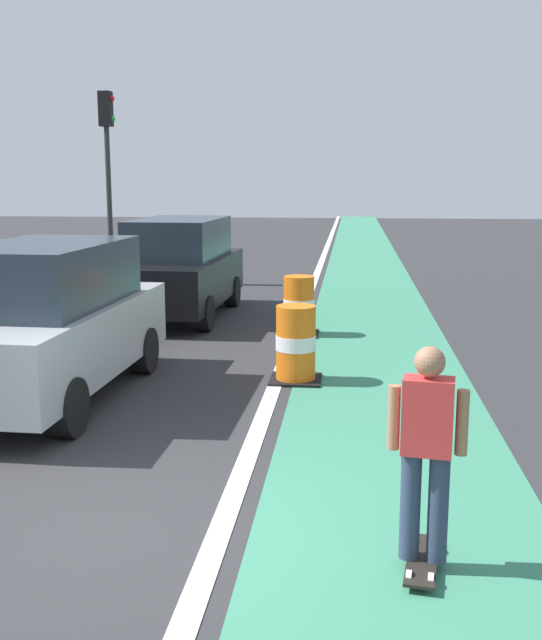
% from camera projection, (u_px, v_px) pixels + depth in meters
% --- Properties ---
extents(ground_plane, '(100.00, 100.00, 0.00)m').
position_uv_depth(ground_plane, '(110.00, 531.00, 6.20)').
color(ground_plane, '#2D2D30').
extents(bike_lane_strip, '(2.50, 80.00, 0.01)m').
position_uv_depth(bike_lane_strip, '(371.00, 302.00, 17.68)').
color(bike_lane_strip, '#387F60').
rests_on(bike_lane_strip, ground).
extents(lane_divider_stripe, '(0.20, 80.00, 0.01)m').
position_uv_depth(lane_divider_stripe, '(307.00, 301.00, 17.84)').
color(lane_divider_stripe, silver).
rests_on(lane_divider_stripe, ground).
extents(skateboarder_on_lane, '(0.56, 0.82, 1.69)m').
position_uv_depth(skateboarder_on_lane, '(426.00, 452.00, 5.44)').
color(skateboarder_on_lane, black).
rests_on(skateboarder_on_lane, ground).
extents(parked_suv_nearest, '(2.02, 4.65, 2.04)m').
position_uv_depth(parked_suv_nearest, '(48.00, 321.00, 9.78)').
color(parked_suv_nearest, '#9EA0A5').
rests_on(parked_suv_nearest, ground).
extents(parked_suv_second, '(2.02, 4.65, 2.04)m').
position_uv_depth(parked_suv_second, '(180.00, 267.00, 15.61)').
color(parked_suv_second, black).
rests_on(parked_suv_second, ground).
extents(traffic_barrel_front, '(0.73, 0.73, 1.09)m').
position_uv_depth(traffic_barrel_front, '(296.00, 345.00, 10.70)').
color(traffic_barrel_front, orange).
rests_on(traffic_barrel_front, ground).
extents(traffic_barrel_mid, '(0.73, 0.73, 1.09)m').
position_uv_depth(traffic_barrel_mid, '(299.00, 306.00, 13.90)').
color(traffic_barrel_mid, orange).
rests_on(traffic_barrel_mid, ground).
extents(traffic_light_corner, '(0.41, 0.32, 5.10)m').
position_uv_depth(traffic_light_corner, '(108.00, 153.00, 20.14)').
color(traffic_light_corner, '#2D2D2D').
rests_on(traffic_light_corner, ground).
extents(pedestrian_crossing, '(0.34, 0.20, 1.61)m').
position_uv_depth(pedestrian_crossing, '(141.00, 246.00, 22.43)').
color(pedestrian_crossing, '#33333D').
rests_on(pedestrian_crossing, ground).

